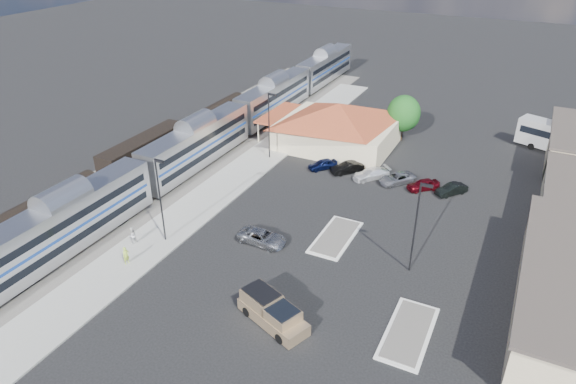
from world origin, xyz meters
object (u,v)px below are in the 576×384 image
at_px(station_depot, 338,125).
at_px(coach_bus, 566,139).
at_px(pickup_truck, 273,312).
at_px(suv, 262,237).

height_order(station_depot, coach_bus, station_depot).
relative_size(station_depot, coach_bus, 1.46).
height_order(station_depot, pickup_truck, station_depot).
distance_m(station_depot, pickup_truck, 36.66).
xyz_separation_m(pickup_truck, suv, (-6.19, 9.50, -0.34)).
bearing_deg(station_depot, suv, -84.77).
distance_m(pickup_truck, suv, 11.34).
xyz_separation_m(station_depot, pickup_truck, (8.57, -35.58, -2.10)).
bearing_deg(coach_bus, pickup_truck, 176.38).
relative_size(station_depot, suv, 3.72).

